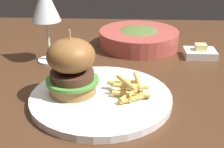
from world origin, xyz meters
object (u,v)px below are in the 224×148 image
(soup_bowl, at_px, (139,38))
(main_plate, at_px, (101,98))
(butter_dish, at_px, (200,53))
(wine_glass, at_px, (45,5))
(burger_sandwich, at_px, (71,66))

(soup_bowl, bearing_deg, main_plate, -104.09)
(butter_dish, bearing_deg, wine_glass, -173.26)
(wine_glass, relative_size, butter_dish, 2.41)
(main_plate, height_order, burger_sandwich, burger_sandwich)
(burger_sandwich, xyz_separation_m, wine_glass, (-0.09, 0.19, 0.07))
(wine_glass, height_order, soup_bowl, wine_glass)
(butter_dish, bearing_deg, burger_sandwich, -141.29)
(main_plate, height_order, soup_bowl, soup_bowl)
(burger_sandwich, relative_size, butter_dish, 1.58)
(burger_sandwich, xyz_separation_m, soup_bowl, (0.14, 0.31, -0.04))
(main_plate, height_order, butter_dish, butter_dish)
(main_plate, relative_size, burger_sandwich, 2.16)
(main_plate, xyz_separation_m, butter_dish, (0.24, 0.24, 0.00))
(wine_glass, relative_size, soup_bowl, 0.86)
(wine_glass, bearing_deg, butter_dish, 6.74)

